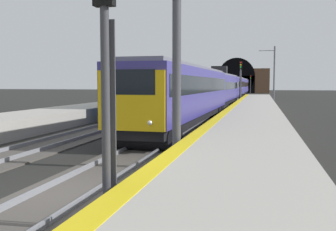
# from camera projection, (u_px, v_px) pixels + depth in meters

# --- Properties ---
(ground_plane) EXTENTS (320.00, 320.00, 0.00)m
(ground_plane) POSITION_uv_depth(u_px,v_px,m) (66.00, 197.00, 9.69)
(ground_plane) COLOR black
(platform_right) EXTENTS (112.00, 3.77, 1.04)m
(platform_right) POSITION_uv_depth(u_px,v_px,m) (233.00, 187.00, 8.67)
(platform_right) COLOR #ADA89E
(platform_right) RESTS_ON ground_plane
(platform_right_edge_strip) EXTENTS (112.00, 0.50, 0.01)m
(platform_right_edge_strip) POSITION_uv_depth(u_px,v_px,m) (163.00, 160.00, 9.01)
(platform_right_edge_strip) COLOR yellow
(platform_right_edge_strip) RESTS_ON platform_right
(track_main_line) EXTENTS (160.00, 2.67, 0.21)m
(track_main_line) POSITION_uv_depth(u_px,v_px,m) (66.00, 195.00, 9.68)
(track_main_line) COLOR #4C4742
(track_main_line) RESTS_ON ground_plane
(train_main_approaching) EXTENTS (81.60, 3.33, 4.81)m
(train_main_approaching) POSITION_uv_depth(u_px,v_px,m) (227.00, 88.00, 54.46)
(train_main_approaching) COLOR navy
(train_main_approaching) RESTS_ON ground_plane
(train_adjacent_platform) EXTENTS (62.38, 3.09, 3.94)m
(train_adjacent_platform) POSITION_uv_depth(u_px,v_px,m) (195.00, 87.00, 56.53)
(train_adjacent_platform) COLOR #264C99
(train_adjacent_platform) RESTS_ON ground_plane
(railway_signal_near) EXTENTS (0.39, 0.38, 5.27)m
(railway_signal_near) POSITION_uv_depth(u_px,v_px,m) (105.00, 64.00, 7.02)
(railway_signal_near) COLOR #38383D
(railway_signal_near) RESTS_ON ground_plane
(railway_signal_mid) EXTENTS (0.39, 0.38, 5.85)m
(railway_signal_mid) POSITION_uv_depth(u_px,v_px,m) (241.00, 78.00, 52.51)
(railway_signal_mid) COLOR #4C4C54
(railway_signal_mid) RESTS_ON ground_plane
(railway_signal_far) EXTENTS (0.39, 0.38, 4.96)m
(railway_signal_far) POSITION_uv_depth(u_px,v_px,m) (250.00, 83.00, 101.03)
(railway_signal_far) COLOR #38383D
(railway_signal_far) RESTS_ON ground_plane
(overhead_signal_gantry) EXTENTS (0.70, 9.21, 7.27)m
(overhead_signal_gantry) POSITION_uv_depth(u_px,v_px,m) (50.00, 5.00, 13.23)
(overhead_signal_gantry) COLOR #3F3F47
(overhead_signal_gantry) RESTS_ON ground_plane
(tunnel_portal) EXTENTS (2.33, 18.87, 10.57)m
(tunnel_portal) POSITION_uv_depth(u_px,v_px,m) (237.00, 81.00, 113.67)
(tunnel_portal) COLOR brown
(tunnel_portal) RESTS_ON ground_plane
(catenary_mast_near) EXTENTS (0.22, 2.28, 7.99)m
(catenary_mast_near) POSITION_uv_depth(u_px,v_px,m) (274.00, 74.00, 53.67)
(catenary_mast_near) COLOR #595B60
(catenary_mast_near) RESTS_ON ground_plane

